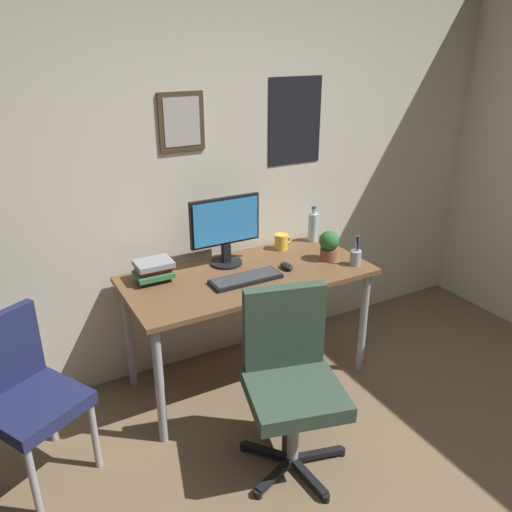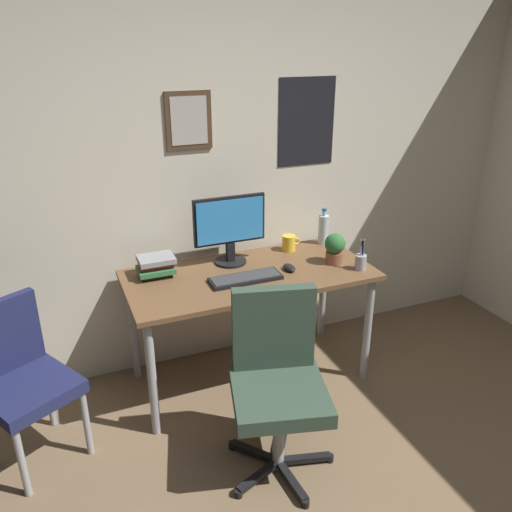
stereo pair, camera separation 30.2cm
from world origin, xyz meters
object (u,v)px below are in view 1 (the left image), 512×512
(side_chair, at_px, (23,390))
(potted_plant, at_px, (329,244))
(computer_mouse, at_px, (287,266))
(pen_cup, at_px, (356,257))
(coffee_mug_near, at_px, (281,242))
(book_stack_left, at_px, (154,270))
(office_chair, at_px, (290,372))
(water_bottle, at_px, (313,226))
(keyboard, at_px, (246,279))
(monitor, at_px, (225,228))

(side_chair, relative_size, potted_plant, 4.49)
(computer_mouse, relative_size, pen_cup, 0.55)
(coffee_mug_near, relative_size, book_stack_left, 0.57)
(book_stack_left, bearing_deg, pen_cup, -18.39)
(potted_plant, height_order, pen_cup, pen_cup)
(pen_cup, xyz_separation_m, book_stack_left, (-1.18, 0.39, 0.01))
(coffee_mug_near, xyz_separation_m, book_stack_left, (-0.91, -0.06, 0.01))
(office_chair, bearing_deg, computer_mouse, 59.99)
(computer_mouse, bearing_deg, side_chair, -175.56)
(coffee_mug_near, distance_m, potted_plant, 0.35)
(computer_mouse, distance_m, water_bottle, 0.53)
(side_chair, bearing_deg, coffee_mug_near, 13.68)
(computer_mouse, xyz_separation_m, water_bottle, (0.41, 0.32, 0.09))
(office_chair, xyz_separation_m, water_bottle, (0.79, 0.98, 0.34))
(side_chair, height_order, book_stack_left, book_stack_left)
(side_chair, relative_size, coffee_mug_near, 6.90)
(potted_plant, relative_size, pen_cup, 0.98)
(potted_plant, xyz_separation_m, pen_cup, (0.10, -0.15, -0.05))
(office_chair, distance_m, book_stack_left, 1.02)
(computer_mouse, relative_size, book_stack_left, 0.49)
(keyboard, height_order, pen_cup, pen_cup)
(side_chair, bearing_deg, computer_mouse, 4.44)
(keyboard, bearing_deg, water_bottle, 26.25)
(monitor, bearing_deg, keyboard, -91.32)
(side_chair, relative_size, computer_mouse, 7.95)
(monitor, relative_size, book_stack_left, 2.07)
(side_chair, distance_m, computer_mouse, 1.60)
(office_chair, bearing_deg, monitor, 84.67)
(office_chair, xyz_separation_m, side_chair, (-1.20, 0.53, -0.03))
(coffee_mug_near, bearing_deg, computer_mouse, -115.42)
(water_bottle, xyz_separation_m, book_stack_left, (-1.19, -0.08, -0.04))
(computer_mouse, xyz_separation_m, pen_cup, (0.41, -0.15, 0.04))
(pen_cup, distance_m, book_stack_left, 1.25)
(keyboard, distance_m, water_bottle, 0.80)
(water_bottle, distance_m, potted_plant, 0.34)
(keyboard, xyz_separation_m, book_stack_left, (-0.47, 0.27, 0.05))
(coffee_mug_near, bearing_deg, water_bottle, 5.74)
(water_bottle, height_order, book_stack_left, water_bottle)
(office_chair, distance_m, pen_cup, 0.98)
(coffee_mug_near, bearing_deg, keyboard, -143.58)
(computer_mouse, distance_m, coffee_mug_near, 0.33)
(coffee_mug_near, bearing_deg, potted_plant, -60.00)
(computer_mouse, height_order, coffee_mug_near, coffee_mug_near)
(book_stack_left, bearing_deg, potted_plant, -12.61)
(water_bottle, distance_m, coffee_mug_near, 0.28)
(side_chair, bearing_deg, book_stack_left, 24.22)
(monitor, relative_size, potted_plant, 2.36)
(monitor, relative_size, pen_cup, 2.30)
(water_bottle, distance_m, pen_cup, 0.48)
(office_chair, relative_size, water_bottle, 3.76)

